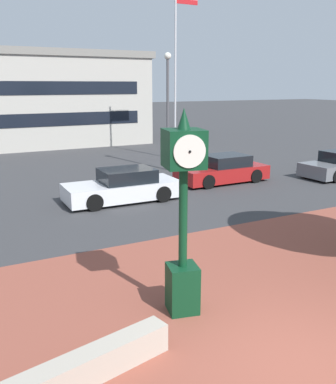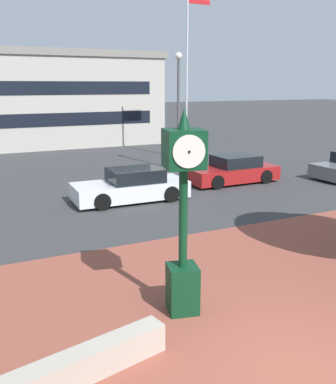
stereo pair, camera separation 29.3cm
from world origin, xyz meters
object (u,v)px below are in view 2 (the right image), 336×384
(street_clock, at_px, (183,214))
(car_street_distant, at_px, (232,170))
(street_lamp_post, at_px, (178,99))
(car_street_mid, at_px, (131,186))
(flagpole_primary, at_px, (189,63))

(street_clock, xyz_separation_m, car_street_distant, (7.56, 9.53, -1.49))
(street_lamp_post, bearing_deg, car_street_mid, -132.86)
(flagpole_primary, xyz_separation_m, street_lamp_post, (-2.13, -2.89, -1.99))
(street_clock, bearing_deg, street_lamp_post, 76.72)
(car_street_distant, height_order, flagpole_primary, flagpole_primary)
(flagpole_primary, bearing_deg, car_street_mid, -130.61)
(car_street_mid, relative_size, car_street_distant, 1.05)
(street_clock, distance_m, street_lamp_post, 15.02)
(street_clock, relative_size, street_lamp_post, 0.67)
(car_street_mid, bearing_deg, street_clock, 167.09)
(car_street_mid, xyz_separation_m, flagpole_primary, (6.65, 7.75, 5.18))
(car_street_mid, height_order, street_lamp_post, street_lamp_post)
(flagpole_primary, relative_size, street_lamp_post, 1.66)
(car_street_mid, distance_m, street_lamp_post, 7.37)
(car_street_mid, distance_m, car_street_distant, 5.54)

